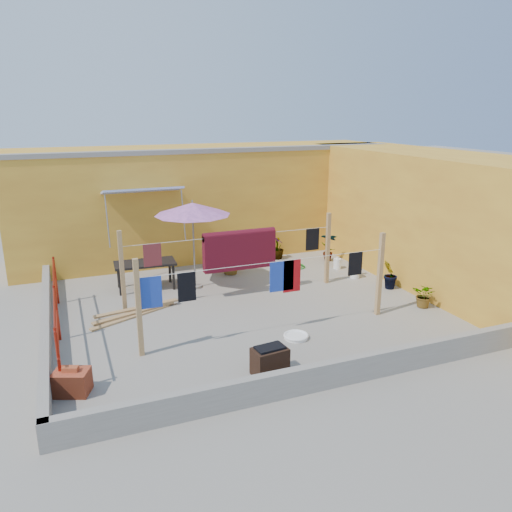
% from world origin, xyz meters
% --- Properties ---
extents(ground, '(80.00, 80.00, 0.00)m').
position_xyz_m(ground, '(0.00, 0.00, 0.00)').
color(ground, '#9E998E').
rests_on(ground, ground).
extents(wall_back, '(11.00, 3.27, 3.21)m').
position_xyz_m(wall_back, '(0.50, 4.69, 1.61)').
color(wall_back, gold).
rests_on(wall_back, ground).
extents(wall_right, '(2.40, 9.00, 3.20)m').
position_xyz_m(wall_right, '(5.20, 0.00, 1.60)').
color(wall_right, gold).
rests_on(wall_right, ground).
extents(parapet_front, '(8.30, 0.16, 0.44)m').
position_xyz_m(parapet_front, '(0.00, -3.58, 0.22)').
color(parapet_front, gray).
rests_on(parapet_front, ground).
extents(parapet_left, '(0.16, 7.30, 0.44)m').
position_xyz_m(parapet_left, '(-4.08, 0.00, 0.22)').
color(parapet_left, gray).
rests_on(parapet_left, ground).
extents(red_railing, '(0.05, 4.20, 1.10)m').
position_xyz_m(red_railing, '(-3.85, -0.20, 0.72)').
color(red_railing, maroon).
rests_on(red_railing, ground).
extents(clothesline_rig, '(5.09, 2.35, 1.80)m').
position_xyz_m(clothesline_rig, '(0.11, 0.52, 1.06)').
color(clothesline_rig, tan).
rests_on(clothesline_rig, ground).
extents(patio_umbrella, '(2.11, 2.11, 2.18)m').
position_xyz_m(patio_umbrella, '(-0.68, 1.69, 1.96)').
color(patio_umbrella, gray).
rests_on(patio_umbrella, ground).
extents(outdoor_table, '(1.48, 0.80, 0.68)m').
position_xyz_m(outdoor_table, '(-1.82, 2.05, 0.61)').
color(outdoor_table, black).
rests_on(outdoor_table, ground).
extents(brick_stack, '(0.63, 0.55, 0.46)m').
position_xyz_m(brick_stack, '(-3.70, -2.28, 0.20)').
color(brick_stack, '#AC4527').
rests_on(brick_stack, ground).
extents(lumber_pile, '(1.97, 0.92, 0.12)m').
position_xyz_m(lumber_pile, '(-2.35, 0.48, 0.06)').
color(lumber_pile, tan).
rests_on(lumber_pile, ground).
extents(brazier, '(0.60, 0.43, 0.51)m').
position_xyz_m(brazier, '(-0.64, -2.88, 0.25)').
color(brazier, black).
rests_on(brazier, ground).
extents(white_basin, '(0.49, 0.49, 0.08)m').
position_xyz_m(white_basin, '(0.37, -1.81, 0.04)').
color(white_basin, white).
rests_on(white_basin, ground).
extents(water_jug_a, '(0.21, 0.21, 0.33)m').
position_xyz_m(water_jug_a, '(3.35, 1.71, 0.15)').
color(water_jug_a, white).
rests_on(water_jug_a, ground).
extents(water_jug_b, '(0.24, 0.24, 0.38)m').
position_xyz_m(water_jug_b, '(3.37, 0.85, 0.17)').
color(water_jug_b, white).
rests_on(water_jug_b, ground).
extents(green_hose, '(0.47, 0.47, 0.07)m').
position_xyz_m(green_hose, '(2.37, 2.22, 0.03)').
color(green_hose, '#19711C').
rests_on(green_hose, ground).
extents(plant_back_a, '(0.95, 0.93, 0.80)m').
position_xyz_m(plant_back_a, '(0.49, 2.40, 0.40)').
color(plant_back_a, '#245418').
rests_on(plant_back_a, ground).
extents(plant_back_b, '(0.41, 0.41, 0.68)m').
position_xyz_m(plant_back_b, '(2.21, 3.20, 0.34)').
color(plant_back_b, '#245418').
rests_on(plant_back_b, ground).
extents(plant_right_a, '(0.56, 0.54, 0.88)m').
position_xyz_m(plant_right_a, '(3.49, 2.45, 0.44)').
color(plant_right_a, '#245418').
rests_on(plant_right_a, ground).
extents(plant_right_b, '(0.52, 0.52, 0.74)m').
position_xyz_m(plant_right_b, '(3.70, -0.18, 0.37)').
color(plant_right_b, '#245418').
rests_on(plant_right_b, ground).
extents(plant_right_c, '(0.62, 0.65, 0.56)m').
position_xyz_m(plant_right_c, '(3.70, -1.45, 0.28)').
color(plant_right_c, '#245418').
rests_on(plant_right_c, ground).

